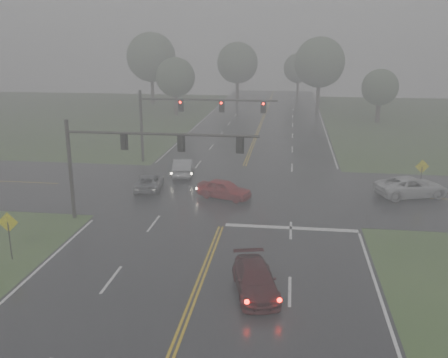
# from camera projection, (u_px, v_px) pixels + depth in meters

# --- Properties ---
(main_road) EXTENTS (18.00, 160.00, 0.02)m
(main_road) POSITION_uv_depth(u_px,v_px,m) (232.00, 199.00, 38.08)
(main_road) COLOR black
(main_road) RESTS_ON ground
(cross_street) EXTENTS (120.00, 14.00, 0.02)m
(cross_street) POSITION_uv_depth(u_px,v_px,m) (235.00, 191.00, 39.98)
(cross_street) COLOR black
(cross_street) RESTS_ON ground
(stop_bar) EXTENTS (8.50, 0.50, 0.01)m
(stop_bar) POSITION_uv_depth(u_px,v_px,m) (291.00, 228.00, 32.16)
(stop_bar) COLOR silver
(stop_bar) RESTS_ON ground
(sedan_maroon) EXTENTS (2.90, 4.91, 1.33)m
(sedan_maroon) POSITION_uv_depth(u_px,v_px,m) (255.00, 292.00, 24.07)
(sedan_maroon) COLOR #390A0E
(sedan_maroon) RESTS_ON ground
(sedan_red) EXTENTS (4.53, 2.98, 1.43)m
(sedan_red) POSITION_uv_depth(u_px,v_px,m) (224.00, 198.00, 38.17)
(sedan_red) COLOR #9F0E14
(sedan_red) RESTS_ON ground
(sedan_silver) EXTENTS (2.24, 4.84, 1.54)m
(sedan_silver) POSITION_uv_depth(u_px,v_px,m) (184.00, 175.00, 44.47)
(sedan_silver) COLOR #919397
(sedan_silver) RESTS_ON ground
(car_grey) EXTENTS (2.56, 4.59, 1.21)m
(car_grey) POSITION_uv_depth(u_px,v_px,m) (149.00, 189.00, 40.43)
(car_grey) COLOR slate
(car_grey) RESTS_ON ground
(pickup_white) EXTENTS (6.06, 4.20, 1.54)m
(pickup_white) POSITION_uv_depth(u_px,v_px,m) (411.00, 197.00, 38.56)
(pickup_white) COLOR #B9BBBE
(pickup_white) RESTS_ON ground
(signal_gantry_near) EXTENTS (12.72, 0.29, 6.74)m
(signal_gantry_near) POSITION_uv_depth(u_px,v_px,m) (126.00, 151.00, 32.31)
(signal_gantry_near) COLOR black
(signal_gantry_near) RESTS_ON ground
(signal_gantry_far) EXTENTS (13.29, 0.36, 7.01)m
(signal_gantry_far) POSITION_uv_depth(u_px,v_px,m) (183.00, 112.00, 47.69)
(signal_gantry_far) COLOR black
(signal_gantry_far) RESTS_ON ground
(sign_diamond_west) EXTENTS (1.14, 0.13, 2.75)m
(sign_diamond_west) POSITION_uv_depth(u_px,v_px,m) (9.00, 228.00, 27.20)
(sign_diamond_west) COLOR black
(sign_diamond_west) RESTS_ON ground
(sign_diamond_east) EXTENTS (1.09, 0.28, 2.67)m
(sign_diamond_east) POSITION_uv_depth(u_px,v_px,m) (422.00, 170.00, 39.16)
(sign_diamond_east) COLOR black
(sign_diamond_east) RESTS_ON ground
(tree_nw_a) EXTENTS (6.10, 6.10, 8.95)m
(tree_nw_a) POSITION_uv_depth(u_px,v_px,m) (175.00, 77.00, 77.39)
(tree_nw_a) COLOR #382D24
(tree_nw_a) RESTS_ON ground
(tree_ne_a) EXTENTS (8.19, 8.19, 12.03)m
(tree_ne_a) POSITION_uv_depth(u_px,v_px,m) (320.00, 62.00, 81.29)
(tree_ne_a) COLOR #382D24
(tree_ne_a) RESTS_ON ground
(tree_n_mid) EXTENTS (7.57, 7.57, 11.12)m
(tree_n_mid) POSITION_uv_depth(u_px,v_px,m) (237.00, 63.00, 91.89)
(tree_n_mid) COLOR #382D24
(tree_n_mid) RESTS_ON ground
(tree_e_near) EXTENTS (5.19, 5.19, 7.63)m
(tree_e_near) POSITION_uv_depth(u_px,v_px,m) (380.00, 87.00, 70.85)
(tree_e_near) COLOR #382D24
(tree_e_near) RESTS_ON ground
(tree_nw_b) EXTENTS (8.74, 8.74, 12.84)m
(tree_nw_b) POSITION_uv_depth(u_px,v_px,m) (151.00, 57.00, 88.84)
(tree_nw_b) COLOR #382D24
(tree_nw_b) RESTS_ON ground
(tree_n_far) EXTENTS (6.03, 6.03, 8.86)m
(tree_n_far) POSITION_uv_depth(u_px,v_px,m) (298.00, 68.00, 101.38)
(tree_n_far) COLOR #382D24
(tree_n_far) RESTS_ON ground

